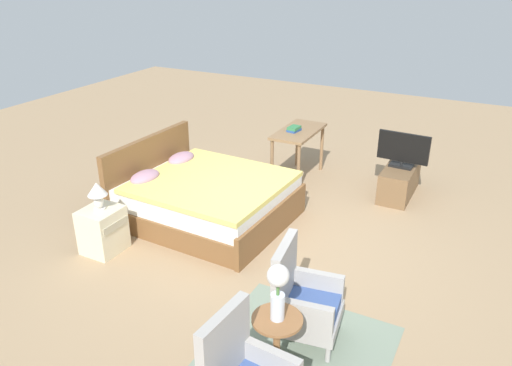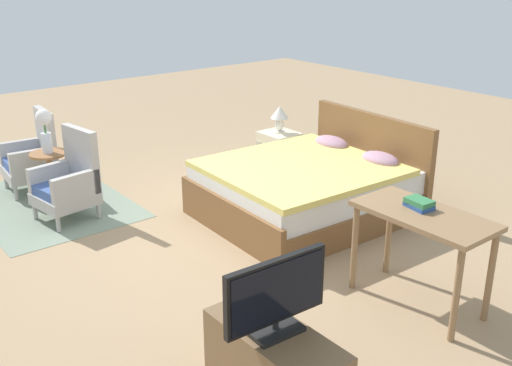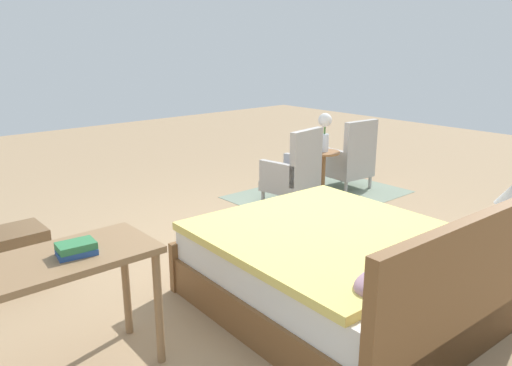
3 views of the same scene
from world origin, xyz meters
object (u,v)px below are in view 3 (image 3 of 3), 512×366
at_px(bed, 342,272).
at_px(table_lamp, 510,199).
at_px(armchair_by_window_right, 294,173).
at_px(side_table, 323,168).
at_px(book_stack, 76,249).
at_px(nightstand, 501,258).
at_px(vanity_desk, 62,276).
at_px(armchair_by_window_left, 350,160).
at_px(flower_vase, 325,128).

height_order(bed, table_lamp, bed).
relative_size(armchair_by_window_right, table_lamp, 2.79).
relative_size(bed, side_table, 3.53).
xyz_separation_m(bed, table_lamp, (-1.19, 0.62, 0.45)).
height_order(bed, side_table, bed).
bearing_deg(book_stack, armchair_by_window_right, -155.13).
bearing_deg(bed, book_stack, -15.99).
relative_size(nightstand, table_lamp, 1.61).
height_order(armchair_by_window_right, vanity_desk, armchair_by_window_right).
height_order(armchair_by_window_left, armchair_by_window_right, same).
distance_m(bed, armchair_by_window_left, 3.20).
bearing_deg(side_table, book_stack, 21.73).
distance_m(nightstand, table_lamp, 0.48).
bearing_deg(armchair_by_window_left, flower_vase, 0.01).
bearing_deg(table_lamp, nightstand, -90.00).
distance_m(side_table, flower_vase, 0.51).
relative_size(flower_vase, book_stack, 2.11).
xyz_separation_m(armchair_by_window_left, flower_vase, (0.52, 0.00, 0.49)).
bearing_deg(bed, armchair_by_window_left, -142.11).
xyz_separation_m(table_lamp, book_stack, (2.89, -1.10, 0.06)).
relative_size(bed, flower_vase, 4.27).
bearing_deg(book_stack, bed, 164.01).
height_order(armchair_by_window_left, vanity_desk, armchair_by_window_left).
relative_size(nightstand, book_stack, 2.35).
xyz_separation_m(nightstand, book_stack, (2.89, -1.10, 0.54)).
xyz_separation_m(flower_vase, vanity_desk, (3.79, 1.44, -0.22)).
bearing_deg(bed, nightstand, 152.71).
distance_m(side_table, vanity_desk, 4.06).
height_order(table_lamp, vanity_desk, table_lamp).
bearing_deg(vanity_desk, nightstand, 158.98).
bearing_deg(table_lamp, side_table, -107.47).
bearing_deg(armchair_by_window_left, nightstand, 62.65).
bearing_deg(side_table, table_lamp, 72.53).
bearing_deg(vanity_desk, armchair_by_window_left, -161.57).
height_order(side_table, book_stack, book_stack).
bearing_deg(flower_vase, book_stack, 21.73).
bearing_deg(vanity_desk, side_table, -159.23).
distance_m(armchair_by_window_left, table_lamp, 2.93).
relative_size(table_lamp, book_stack, 1.46).
distance_m(armchair_by_window_left, flower_vase, 0.71).
bearing_deg(book_stack, nightstand, 159.15).
relative_size(vanity_desk, book_stack, 4.61).
height_order(nightstand, book_stack, book_stack).
distance_m(side_table, book_stack, 4.02).
bearing_deg(book_stack, armchair_by_window_left, -160.74).
bearing_deg(bed, flower_vase, -135.55).
relative_size(bed, table_lamp, 6.18).
distance_m(nightstand, book_stack, 3.14).
xyz_separation_m(armchair_by_window_right, side_table, (-0.52, 0.00, -0.02)).
bearing_deg(side_table, flower_vase, 0.00).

